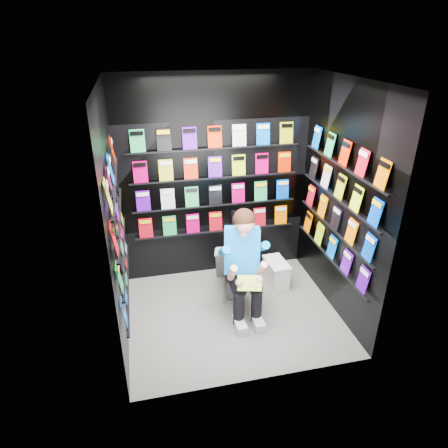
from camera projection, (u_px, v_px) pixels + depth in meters
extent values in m
plane|color=slate|center=(233.00, 314.00, 4.69)|extent=(2.40, 2.40, 0.00)
plane|color=white|center=(236.00, 80.00, 3.54)|extent=(2.40, 2.40, 0.00)
cube|color=black|center=(215.00, 181.00, 4.99)|extent=(2.40, 0.04, 2.60)
cube|color=black|center=(264.00, 263.00, 3.24)|extent=(2.40, 0.04, 2.60)
cube|color=black|center=(115.00, 224.00, 3.88)|extent=(0.04, 2.00, 2.60)
cube|color=black|center=(341.00, 203.00, 4.35)|extent=(0.04, 2.00, 2.60)
imported|color=white|center=(233.00, 264.00, 4.97)|extent=(0.59, 0.83, 0.73)
cube|color=white|center=(276.00, 273.00, 5.19)|extent=(0.25, 0.41, 0.30)
cube|color=white|center=(277.00, 263.00, 5.12)|extent=(0.27, 0.43, 0.03)
cube|color=green|center=(250.00, 283.00, 4.24)|extent=(0.29, 0.21, 0.11)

